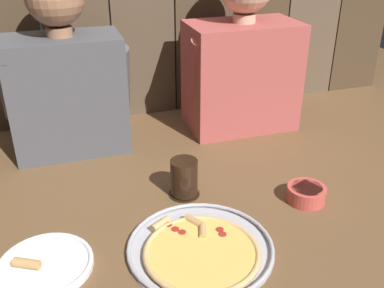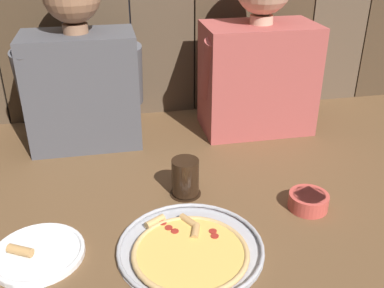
{
  "view_description": "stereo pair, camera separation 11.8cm",
  "coord_description": "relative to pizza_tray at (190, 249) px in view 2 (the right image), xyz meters",
  "views": [
    {
      "loc": [
        -0.34,
        -0.9,
        0.72
      ],
      "look_at": [
        -0.02,
        0.1,
        0.18
      ],
      "focal_mm": 41.46,
      "sensor_mm": 36.0,
      "label": 1
    },
    {
      "loc": [
        -0.23,
        -0.93,
        0.72
      ],
      "look_at": [
        -0.02,
        0.1,
        0.18
      ],
      "focal_mm": 41.46,
      "sensor_mm": 36.0,
      "label": 2
    }
  ],
  "objects": [
    {
      "name": "ground_plane",
      "position": [
        0.07,
        0.12,
        -0.01
      ],
      "size": [
        3.2,
        3.2,
        0.0
      ],
      "primitive_type": "plane",
      "color": "brown"
    },
    {
      "name": "pizza_tray",
      "position": [
        0.0,
        0.0,
        0.0
      ],
      "size": [
        0.36,
        0.36,
        0.03
      ],
      "color": "#B2B2B7",
      "rests_on": "ground"
    },
    {
      "name": "dinner_plate",
      "position": [
        -0.36,
        0.06,
        -0.0
      ],
      "size": [
        0.22,
        0.22,
        0.03
      ],
      "color": "white",
      "rests_on": "ground"
    },
    {
      "name": "drinking_glass",
      "position": [
        0.04,
        0.25,
        0.04
      ],
      "size": [
        0.09,
        0.09,
        0.11
      ],
      "color": "black",
      "rests_on": "ground"
    },
    {
      "name": "dipping_bowl",
      "position": [
        0.35,
        0.12,
        0.01
      ],
      "size": [
        0.11,
        0.11,
        0.04
      ],
      "color": "#CC4C42",
      "rests_on": "ground"
    },
    {
      "name": "diner_left",
      "position": [
        -0.24,
        0.65,
        0.27
      ],
      "size": [
        0.4,
        0.21,
        0.61
      ],
      "color": "#4C4C51",
      "rests_on": "ground"
    },
    {
      "name": "diner_right",
      "position": [
        0.38,
        0.65,
        0.27
      ],
      "size": [
        0.43,
        0.23,
        0.62
      ],
      "color": "#AD4C47",
      "rests_on": "ground"
    }
  ]
}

